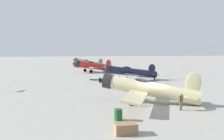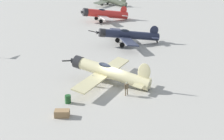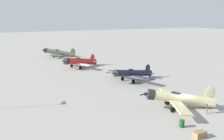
# 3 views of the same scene
# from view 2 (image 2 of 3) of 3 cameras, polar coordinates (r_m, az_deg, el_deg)

# --- Properties ---
(ground_plane) EXTENTS (400.00, 400.00, 0.00)m
(ground_plane) POSITION_cam_2_polar(r_m,az_deg,el_deg) (40.53, -0.00, -2.39)
(ground_plane) COLOR gray
(airplane_foreground) EXTENTS (11.50, 10.65, 3.32)m
(airplane_foreground) POSITION_cam_2_polar(r_m,az_deg,el_deg) (40.20, -0.64, -0.34)
(airplane_foreground) COLOR beige
(airplane_foreground) RESTS_ON ground_plane
(airplane_mid_apron) EXTENTS (11.59, 11.86, 2.98)m
(airplane_mid_apron) POSITION_cam_2_polar(r_m,az_deg,el_deg) (56.56, 2.53, 5.85)
(airplane_mid_apron) COLOR #1E2338
(airplane_mid_apron) RESTS_ON ground_plane
(airplane_far_line) EXTENTS (10.71, 10.31, 3.10)m
(airplane_far_line) POSITION_cam_2_polar(r_m,az_deg,el_deg) (74.59, -1.36, 9.32)
(airplane_far_line) COLOR red
(airplane_far_line) RESTS_ON ground_plane
(airplane_outer_stand) EXTENTS (10.13, 9.72, 3.02)m
(airplane_outer_stand) POSITION_cam_2_polar(r_m,az_deg,el_deg) (95.13, -0.56, 11.52)
(airplane_outer_stand) COLOR #4C5442
(airplane_outer_stand) RESTS_ON ground_plane
(ground_crew_mechanic) EXTENTS (0.43, 0.49, 1.56)m
(ground_crew_mechanic) POSITION_cam_2_polar(r_m,az_deg,el_deg) (37.27, 2.43, -2.91)
(ground_crew_mechanic) COLOR brown
(ground_crew_mechanic) RESTS_ON ground_plane
(equipment_crate) EXTENTS (0.87, 1.43, 0.68)m
(equipment_crate) POSITION_cam_2_polar(r_m,az_deg,el_deg) (33.38, -8.31, -7.15)
(equipment_crate) COLOR olive
(equipment_crate) RESTS_ON ground_plane
(fuel_drum) EXTENTS (0.66, 0.66, 0.87)m
(fuel_drum) POSITION_cam_2_polar(r_m,az_deg,el_deg) (36.00, -7.34, -4.82)
(fuel_drum) COLOR #19471E
(fuel_drum) RESTS_ON ground_plane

